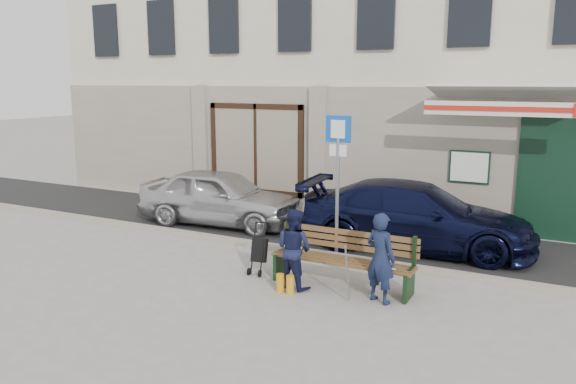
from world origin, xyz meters
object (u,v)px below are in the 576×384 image
Objects in this scene: man at (381,258)px; stroller at (259,251)px; woman at (294,248)px; bench at (340,260)px; car_silver at (220,197)px; parking_sign at (338,163)px; car_navy at (416,216)px.

man is 1.56× the size of stroller.
bench is at bearing -136.31° from woman.
car_silver reaches higher than stroller.
parking_sign reaches higher than bench.
parking_sign reaches higher than stroller.
car_silver is 5.63m from man.
car_silver is at bearing 87.17° from car_navy.
woman is at bearing -30.65° from stroller.
man is at bearing -125.36° from car_silver.
woman is at bearing -88.64° from parking_sign.
car_silver is 4.47m from woman.
car_silver is at bearing -10.92° from man.
bench is at bearing -2.99° from man.
man is (0.24, -3.03, 0.03)m from car_navy.
man is at bearing -51.96° from parking_sign.
woman is (-1.45, -0.04, -0.04)m from man.
parking_sign is at bearing 126.92° from car_navy.
man is 1.45m from woman.
man is at bearing -22.73° from bench.
car_navy is at bearing 41.68° from parking_sign.
parking_sign is 2.67m from man.
bench is at bearing -126.78° from car_silver.
car_navy is at bearing 43.84° from stroller.
stroller is at bearing -140.11° from car_silver.
stroller is at bearing -7.56° from woman.
woman reaches higher than bench.
bench is at bearing -66.06° from parking_sign.
car_navy reaches higher than car_silver.
man reaches higher than car_silver.
woman is 1.47× the size of stroller.
stroller is (-2.06, -2.74, -0.27)m from car_navy.
bench is (4.05, -2.54, -0.20)m from car_silver.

